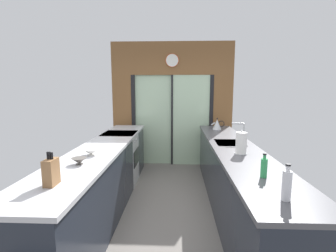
% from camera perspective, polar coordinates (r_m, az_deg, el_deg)
% --- Properties ---
extents(ground_plane, '(5.04, 7.60, 0.02)m').
position_cam_1_polar(ground_plane, '(3.92, 0.25, -17.04)').
color(ground_plane, slate).
extents(back_wall_unit, '(2.64, 0.12, 2.70)m').
position_cam_1_polar(back_wall_unit, '(5.33, 0.98, 6.88)').
color(back_wall_unit, brown).
rests_on(back_wall_unit, ground_plane).
extents(left_counter_run, '(0.62, 3.80, 0.92)m').
position_cam_1_polar(left_counter_run, '(3.46, -15.69, -12.43)').
color(left_counter_run, '#1E232D').
rests_on(left_counter_run, ground_plane).
extents(right_counter_run, '(0.62, 3.80, 0.92)m').
position_cam_1_polar(right_counter_run, '(3.54, 15.27, -11.92)').
color(right_counter_run, '#1E232D').
rests_on(right_counter_run, ground_plane).
extents(sink_faucet, '(0.19, 0.02, 0.29)m').
position_cam_1_polar(sink_faucet, '(3.65, 17.11, -0.83)').
color(sink_faucet, '#B7BABC').
rests_on(sink_faucet, right_counter_run).
extents(oven_range, '(0.60, 0.60, 0.92)m').
position_cam_1_polar(oven_range, '(4.48, -11.23, -7.50)').
color(oven_range, '#B7BABC').
rests_on(oven_range, ground_plane).
extents(mixing_bowl_near, '(0.16, 0.16, 0.07)m').
position_cam_1_polar(mixing_bowl_near, '(2.68, -20.28, -7.74)').
color(mixing_bowl_near, '#514C47').
rests_on(mixing_bowl_near, left_counter_run).
extents(mixing_bowl_far, '(0.20, 0.20, 0.08)m').
position_cam_1_polar(mixing_bowl_far, '(2.99, -17.72, -5.84)').
color(mixing_bowl_far, silver).
rests_on(mixing_bowl_far, left_counter_run).
extents(knife_block, '(0.08, 0.14, 0.28)m').
position_cam_1_polar(knife_block, '(2.19, -25.95, -9.74)').
color(knife_block, brown).
rests_on(knife_block, left_counter_run).
extents(kettle, '(0.26, 0.17, 0.22)m').
position_cam_1_polar(kettle, '(4.76, 11.56, 0.40)').
color(kettle, '#B7BABC').
rests_on(kettle, right_counter_run).
extents(soap_bottle_near, '(0.06, 0.06, 0.26)m').
position_cam_1_polar(soap_bottle_near, '(1.91, 26.29, -12.38)').
color(soap_bottle_near, silver).
rests_on(soap_bottle_near, right_counter_run).
extents(soap_bottle_far, '(0.06, 0.06, 0.22)m').
position_cam_1_polar(soap_bottle_far, '(2.31, 21.77, -9.09)').
color(soap_bottle_far, '#339E56').
rests_on(soap_bottle_far, right_counter_run).
extents(paper_towel_roll, '(0.15, 0.15, 0.29)m').
position_cam_1_polar(paper_towel_roll, '(3.02, 16.94, -3.94)').
color(paper_towel_roll, '#B7BABC').
rests_on(paper_towel_roll, right_counter_run).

